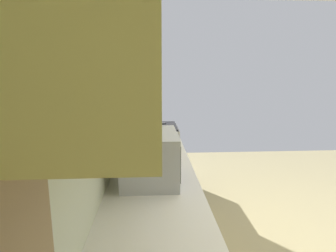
% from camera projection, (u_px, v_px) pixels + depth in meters
% --- Properties ---
extents(wall_back, '(4.41, 0.12, 2.66)m').
position_uv_depth(wall_back, '(101.00, 116.00, 1.89)').
color(wall_back, beige).
rests_on(wall_back, ground_plane).
extents(upper_cabinets, '(2.33, 0.31, 0.69)m').
position_uv_depth(upper_cabinets, '(125.00, 36.00, 1.46)').
color(upper_cabinets, '#DACC6A').
extents(oven_range, '(0.66, 0.66, 1.07)m').
position_uv_depth(oven_range, '(154.00, 157.00, 3.80)').
color(oven_range, '#B7BABF').
rests_on(oven_range, ground_plane).
extents(microwave, '(0.50, 0.38, 0.34)m').
position_uv_depth(microwave, '(150.00, 156.00, 1.85)').
color(microwave, '#B7BABF').
rests_on(microwave, counter_run).
extents(bowl, '(0.15, 0.15, 0.06)m').
position_uv_depth(bowl, '(163.00, 149.00, 2.54)').
color(bowl, '#D84C47').
rests_on(bowl, counter_run).
extents(kettle, '(0.19, 0.14, 0.17)m').
position_uv_depth(kettle, '(161.00, 137.00, 2.84)').
color(kettle, '#B7BABF').
rests_on(kettle, counter_run).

